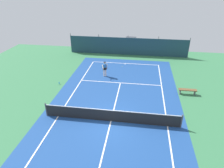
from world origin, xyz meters
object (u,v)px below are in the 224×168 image
object	(u,v)px
tennis_net	(111,116)
courtside_bench	(188,91)
tennis_player	(105,68)
tennis_ball_near_player	(122,66)
water_bottle	(59,83)
parked_car	(130,44)

from	to	relation	value
tennis_net	courtside_bench	xyz separation A→B (m)	(6.31, 5.03, -0.14)
tennis_net	tennis_player	distance (m)	8.03
tennis_player	tennis_ball_near_player	distance (m)	3.56
courtside_bench	water_bottle	xyz separation A→B (m)	(-12.39, 0.22, -0.25)
parked_car	water_bottle	world-z (taller)	parked_car
tennis_net	tennis_ball_near_player	world-z (taller)	tennis_net
tennis_net	courtside_bench	distance (m)	8.07
tennis_ball_near_player	parked_car	distance (m)	7.24
tennis_net	water_bottle	bearing A→B (deg)	139.22
tennis_net	tennis_player	size ratio (longest dim) A/B	6.17
tennis_player	parked_car	world-z (taller)	parked_car
tennis_ball_near_player	tennis_player	bearing A→B (deg)	-117.20
courtside_bench	water_bottle	world-z (taller)	courtside_bench
tennis_net	parked_car	xyz separation A→B (m)	(0.21, 18.03, 0.33)
tennis_player	water_bottle	xyz separation A→B (m)	(-4.22, -2.55, -0.84)
tennis_net	parked_car	size ratio (longest dim) A/B	2.37
parked_car	courtside_bench	size ratio (longest dim) A/B	2.67
water_bottle	tennis_player	bearing A→B (deg)	31.13
tennis_player	parked_car	xyz separation A→B (m)	(2.08, 10.24, -0.12)
tennis_player	courtside_bench	distance (m)	8.65
parked_car	water_bottle	xyz separation A→B (m)	(-6.30, -12.79, -0.72)
tennis_player	water_bottle	world-z (taller)	tennis_player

